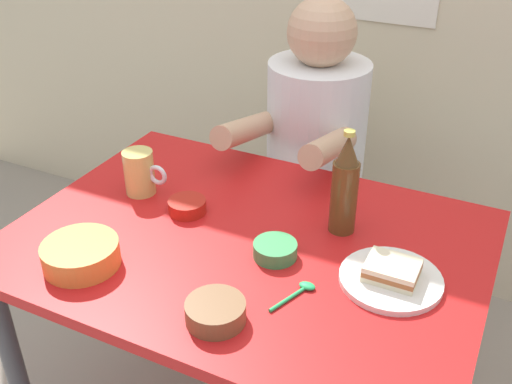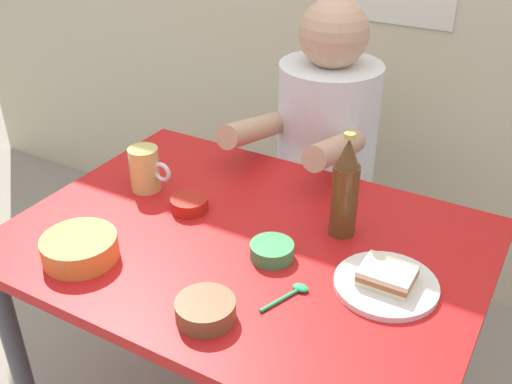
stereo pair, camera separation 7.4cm
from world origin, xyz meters
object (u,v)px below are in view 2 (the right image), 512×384
person_seated (326,128)px  sandwich (387,275)px  stool (320,234)px  plate_orange (386,285)px  dining_table (246,269)px  beer_mug (145,169)px  beer_bottle (345,190)px  condiment_bowl_brown (205,309)px

person_seated → sandwich: person_seated is taller
stool → plate_orange: bearing=-56.9°
dining_table → beer_mug: beer_mug is taller
stool → beer_mug: 0.77m
beer_bottle → sandwich: bearing=-41.9°
beer_mug → condiment_bowl_brown: 0.54m
condiment_bowl_brown → dining_table: bearing=104.7°
beer_bottle → dining_table: bearing=-144.8°
stool → beer_mug: beer_mug is taller
stool → beer_mug: bearing=-116.5°
sandwich → condiment_bowl_brown: sandwich is taller
dining_table → beer_mug: (-0.35, 0.07, 0.15)m
person_seated → beer_bottle: person_seated is taller
plate_orange → stool: bearing=123.1°
beer_mug → condiment_bowl_brown: bearing=-39.3°
beer_mug → stool: bearing=63.5°
plate_orange → beer_mug: beer_mug is taller
beer_bottle → condiment_bowl_brown: beer_bottle is taller
dining_table → condiment_bowl_brown: (0.07, -0.28, 0.12)m
stool → beer_bottle: bearing=-62.7°
sandwich → beer_bottle: size_ratio=0.42×
condiment_bowl_brown → beer_mug: bearing=140.7°
dining_table → sandwich: size_ratio=10.00×
dining_table → beer_bottle: size_ratio=4.20×
dining_table → sandwich: 0.37m
stool → condiment_bowl_brown: condiment_bowl_brown is taller
stool → sandwich: size_ratio=4.09×
person_seated → beer_mug: size_ratio=5.71×
plate_orange → sandwich: (0.00, 0.00, 0.02)m
beer_bottle → stool: bearing=117.3°
sandwich → stool: bearing=123.1°
person_seated → plate_orange: bearing=-56.5°
dining_table → beer_bottle: 0.31m
dining_table → sandwich: sandwich is taller
person_seated → sandwich: (0.42, -0.63, 0.01)m
dining_table → stool: 0.70m
dining_table → condiment_bowl_brown: bearing=-75.3°
stool → condiment_bowl_brown: 1.01m
stool → plate_orange: plate_orange is taller
dining_table → beer_mug: 0.39m
beer_mug → person_seated: bearing=63.1°
stool → person_seated: bearing=-90.0°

